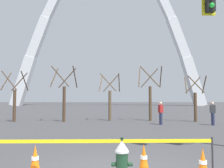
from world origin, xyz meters
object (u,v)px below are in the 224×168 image
traffic_cone_by_hydrant (203,165)px  pedestrian_walking_left (213,113)px  traffic_cone_mid_sidewalk (144,160)px  monument_arch (109,31)px  traffic_cone_curb_edge (35,161)px  fire_hydrant (122,162)px  pedestrian_standing_center (161,113)px

traffic_cone_by_hydrant → pedestrian_walking_left: size_ratio=0.46×
traffic_cone_mid_sidewalk → monument_arch: 59.19m
traffic_cone_curb_edge → pedestrian_walking_left: pedestrian_walking_left is taller
fire_hydrant → monument_arch: monument_arch is taller
monument_arch → pedestrian_walking_left: size_ratio=30.95×
fire_hydrant → traffic_cone_by_hydrant: 1.82m
pedestrian_walking_left → fire_hydrant: bearing=-120.9°
traffic_cone_curb_edge → pedestrian_standing_center: (5.42, 11.32, 0.46)m
fire_hydrant → pedestrian_standing_center: bearing=74.1°
fire_hydrant → traffic_cone_by_hydrant: (1.81, 0.18, -0.11)m
traffic_cone_mid_sidewalk → fire_hydrant: bearing=-130.7°
fire_hydrant → traffic_cone_by_hydrant: size_ratio=1.36×
traffic_cone_curb_edge → monument_arch: monument_arch is taller
fire_hydrant → pedestrian_walking_left: 13.42m
pedestrian_standing_center → traffic_cone_mid_sidewalk: bearing=-104.1°
traffic_cone_by_hydrant → traffic_cone_mid_sidewalk: same height
fire_hydrant → pedestrian_standing_center: pedestrian_standing_center is taller
pedestrian_standing_center → fire_hydrant: bearing=-105.9°
pedestrian_walking_left → pedestrian_standing_center: (-3.50, 0.41, 0.00)m
traffic_cone_by_hydrant → pedestrian_standing_center: pedestrian_standing_center is taller
traffic_cone_curb_edge → pedestrian_walking_left: (8.92, 10.91, 0.46)m
traffic_cone_mid_sidewalk → monument_arch: bearing=90.8°
pedestrian_walking_left → pedestrian_standing_center: same height
traffic_cone_by_hydrant → pedestrian_walking_left: pedestrian_walking_left is taller
traffic_cone_mid_sidewalk → pedestrian_standing_center: pedestrian_standing_center is taller
fire_hydrant → traffic_cone_mid_sidewalk: 0.87m
traffic_cone_by_hydrant → pedestrian_standing_center: size_ratio=0.46×
fire_hydrant → traffic_cone_by_hydrant: bearing=5.7°
pedestrian_standing_center → pedestrian_walking_left: bearing=-6.7°
traffic_cone_mid_sidewalk → monument_arch: size_ratio=0.01×
fire_hydrant → traffic_cone_mid_sidewalk: size_ratio=1.36×
fire_hydrant → monument_arch: size_ratio=0.02×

